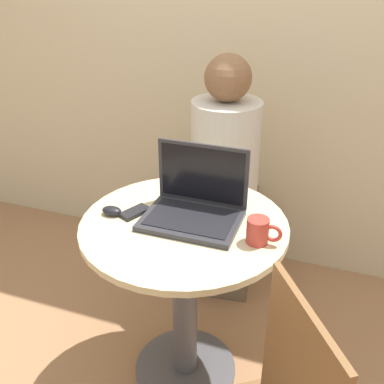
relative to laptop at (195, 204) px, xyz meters
The scene contains 8 objects.
ground_plane 0.81m from the laptop, 118.22° to the right, with size 12.00×12.00×0.00m, color #9E704C.
back_wall 1.06m from the laptop, 91.56° to the left, with size 7.00×0.05×2.60m.
round_table 0.29m from the laptop, 118.22° to the right, with size 0.75×0.75×0.75m.
laptop is the anchor object (origin of this frame).
cell_phone 0.23m from the laptop, 165.96° to the right, with size 0.09×0.12×0.02m.
computer_mouse 0.31m from the laptop, 163.54° to the right, with size 0.08×0.05×0.03m.
coffee_cup 0.27m from the laptop, 18.24° to the right, with size 0.12×0.07×0.09m.
person_seated 0.66m from the laptop, 94.57° to the left, with size 0.36×0.51×1.24m.
Camera 1 is at (0.49, -1.28, 1.60)m, focal length 42.00 mm.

